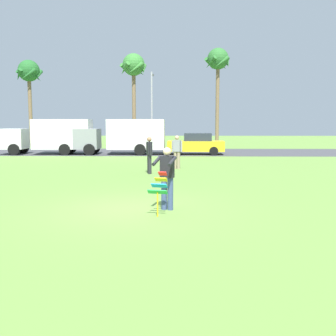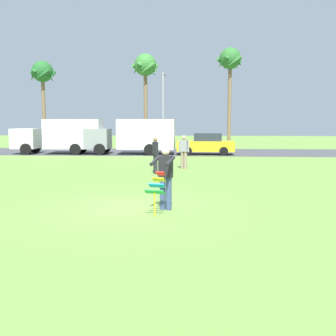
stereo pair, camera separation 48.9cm
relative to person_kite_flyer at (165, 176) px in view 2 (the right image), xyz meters
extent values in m
plane|color=olive|center=(-0.98, 0.11, -0.95)|extent=(120.00, 120.00, 0.00)
cube|color=#424247|center=(-0.98, 21.32, -0.95)|extent=(120.00, 8.00, 0.01)
cylinder|color=#384772|center=(0.09, -0.01, -0.50)|extent=(0.16, 0.16, 0.90)
cylinder|color=#384772|center=(-0.08, 0.04, -0.50)|extent=(0.16, 0.16, 0.90)
cube|color=black|center=(0.01, 0.02, 0.25)|extent=(0.41, 0.31, 0.60)
sphere|color=beige|center=(0.01, 0.02, 0.67)|extent=(0.22, 0.22, 0.22)
cylinder|color=black|center=(0.15, -0.28, 0.43)|extent=(0.25, 0.59, 0.24)
cylinder|color=black|center=(-0.27, -0.16, 0.43)|extent=(0.25, 0.59, 0.24)
cube|color=red|center=(-0.11, -0.34, 0.11)|extent=(0.25, 0.19, 0.12)
cube|color=yellow|center=(-0.15, -0.50, -0.03)|extent=(0.34, 0.21, 0.12)
cube|color=#1E99D8|center=(-0.18, -0.66, -0.17)|extent=(0.44, 0.23, 0.12)
cube|color=green|center=(-0.22, -0.82, -0.30)|extent=(0.53, 0.25, 0.12)
cylinder|color=yellow|center=(-0.22, -0.82, -0.63)|extent=(0.04, 0.04, 0.65)
cube|color=silver|center=(-11.99, 18.85, 0.22)|extent=(1.85, 1.95, 1.50)
cube|color=silver|center=(-8.30, 18.94, 0.57)|extent=(4.25, 2.11, 2.20)
cylinder|color=black|center=(-11.62, 17.94, -0.53)|extent=(0.85, 0.30, 0.84)
cylinder|color=black|center=(-11.67, 19.78, -0.53)|extent=(0.85, 0.30, 0.84)
cylinder|color=black|center=(-7.92, 18.03, -0.53)|extent=(0.85, 0.30, 0.84)
cylinder|color=black|center=(-7.96, 19.87, -0.53)|extent=(0.85, 0.30, 0.84)
cube|color=gray|center=(-6.46, 18.92, 0.22)|extent=(1.80, 1.90, 1.50)
cube|color=silver|center=(-2.76, 18.92, 0.57)|extent=(4.20, 2.01, 2.20)
cylinder|color=black|center=(-6.11, 18.00, -0.53)|extent=(0.84, 0.28, 0.84)
cylinder|color=black|center=(-6.11, 19.84, -0.53)|extent=(0.84, 0.28, 0.84)
cylinder|color=black|center=(-2.41, 18.00, -0.53)|extent=(0.84, 0.28, 0.84)
cylinder|color=black|center=(-2.41, 19.84, -0.53)|extent=(0.84, 0.28, 0.84)
cube|color=yellow|center=(1.67, 18.92, -0.31)|extent=(4.25, 1.83, 0.76)
cube|color=#282D38|center=(1.82, 18.92, 0.35)|extent=(2.06, 1.46, 0.60)
cylinder|color=black|center=(0.34, 18.15, -0.63)|extent=(0.65, 0.24, 0.64)
cylinder|color=black|center=(0.40, 19.77, -0.63)|extent=(0.65, 0.24, 0.64)
cylinder|color=black|center=(2.95, 18.07, -0.63)|extent=(0.65, 0.24, 0.64)
cylinder|color=black|center=(3.00, 19.69, -0.63)|extent=(0.65, 0.24, 0.64)
cylinder|color=brown|center=(-14.31, 28.84, 2.67)|extent=(0.36, 0.36, 7.23)
sphere|color=#236028|center=(-14.31, 28.84, 6.48)|extent=(2.10, 2.10, 2.10)
cone|color=#236028|center=(-13.36, 28.84, 6.03)|extent=(0.44, 1.56, 1.28)
cone|color=#236028|center=(-14.02, 29.74, 6.03)|extent=(1.62, 0.90, 1.28)
cone|color=#236028|center=(-15.08, 29.40, 6.03)|extent=(1.27, 1.52, 1.28)
cone|color=#236028|center=(-15.08, 28.28, 6.03)|extent=(1.27, 1.52, 1.28)
cone|color=#236028|center=(-14.02, 27.93, 6.03)|extent=(1.62, 0.90, 1.28)
cylinder|color=brown|center=(-3.86, 27.77, 2.87)|extent=(0.36, 0.36, 7.64)
sphere|color=#387A33|center=(-3.86, 27.77, 6.89)|extent=(2.10, 2.10, 2.10)
cone|color=#387A33|center=(-2.91, 27.77, 6.44)|extent=(0.44, 1.56, 1.28)
cone|color=#387A33|center=(-3.57, 28.68, 6.44)|extent=(1.62, 0.90, 1.28)
cone|color=#387A33|center=(-4.63, 28.33, 6.44)|extent=(1.27, 1.52, 1.28)
cone|color=#387A33|center=(-4.63, 27.21, 6.44)|extent=(1.27, 1.52, 1.28)
cone|color=#387A33|center=(-3.57, 26.87, 6.44)|extent=(1.62, 0.90, 1.28)
cylinder|color=brown|center=(4.32, 29.66, 3.27)|extent=(0.36, 0.36, 8.45)
sphere|color=#2D6B2D|center=(4.32, 29.66, 7.70)|extent=(2.10, 2.10, 2.10)
cone|color=#2D6B2D|center=(5.27, 29.66, 7.25)|extent=(0.44, 1.56, 1.28)
cone|color=#2D6B2D|center=(4.61, 30.57, 7.25)|extent=(1.62, 0.90, 1.28)
cone|color=#2D6B2D|center=(3.55, 30.22, 7.25)|extent=(1.27, 1.52, 1.28)
cone|color=#2D6B2D|center=(3.55, 29.10, 7.25)|extent=(1.27, 1.52, 1.28)
cone|color=#2D6B2D|center=(4.61, 28.76, 7.25)|extent=(1.62, 0.90, 1.28)
cylinder|color=#9E9EA3|center=(-2.07, 26.36, 2.55)|extent=(0.16, 0.16, 7.00)
cylinder|color=#9E9EA3|center=(-2.07, 27.06, 5.95)|extent=(0.10, 1.40, 0.10)
cube|color=#4C4C51|center=(-2.07, 27.71, 5.91)|extent=(0.24, 0.44, 0.16)
cylinder|color=gray|center=(0.36, 9.74, -0.50)|extent=(0.16, 0.16, 0.90)
cylinder|color=gray|center=(0.19, 9.79, -0.50)|extent=(0.16, 0.16, 0.90)
cube|color=gray|center=(0.27, 9.76, 0.25)|extent=(0.41, 0.32, 0.60)
sphere|color=tan|center=(0.27, 9.76, 0.67)|extent=(0.22, 0.22, 0.22)
cylinder|color=gray|center=(0.50, 9.69, 0.21)|extent=(0.09, 0.09, 0.58)
cylinder|color=gray|center=(0.04, 9.84, 0.21)|extent=(0.09, 0.09, 0.58)
cylinder|color=#26262B|center=(-1.00, 7.69, -0.50)|extent=(0.16, 0.16, 0.90)
cylinder|color=#26262B|center=(-1.05, 7.86, -0.50)|extent=(0.16, 0.16, 0.90)
cube|color=black|center=(-1.02, 7.77, 0.25)|extent=(0.32, 0.41, 0.60)
sphere|color=#9E7051|center=(-1.02, 7.77, 0.67)|extent=(0.22, 0.22, 0.22)
cylinder|color=black|center=(-0.95, 7.54, 0.21)|extent=(0.09, 0.09, 0.58)
cylinder|color=black|center=(-1.09, 8.00, 0.21)|extent=(0.09, 0.09, 0.58)
camera|label=1|loc=(0.27, -10.83, 1.47)|focal=42.64mm
camera|label=2|loc=(0.76, -10.81, 1.47)|focal=42.64mm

